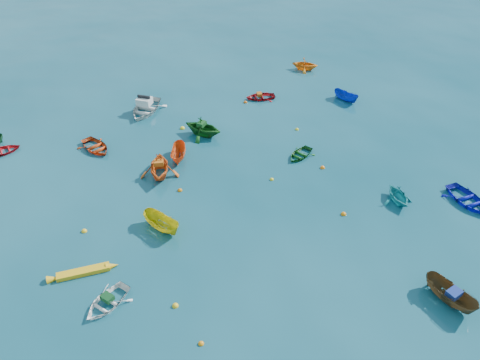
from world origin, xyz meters
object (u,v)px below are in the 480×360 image
object	(u,v)px
dinghy_white_near	(107,304)
motorboat_white	(146,112)
dinghy_blue_se	(466,202)
kayak_yellow	(84,273)

from	to	relation	value
dinghy_white_near	motorboat_white	bearing A→B (deg)	127.10
dinghy_blue_se	dinghy_white_near	bearing A→B (deg)	179.37
dinghy_white_near	dinghy_blue_se	world-z (taller)	dinghy_blue_se
dinghy_white_near	motorboat_white	distance (m)	20.83
kayak_yellow	dinghy_white_near	bearing A→B (deg)	-156.95
dinghy_blue_se	kayak_yellow	world-z (taller)	dinghy_blue_se
dinghy_white_near	kayak_yellow	xyz separation A→B (m)	(-1.07, 2.59, 0.00)
dinghy_white_near	kayak_yellow	world-z (taller)	dinghy_white_near
motorboat_white	dinghy_blue_se	bearing A→B (deg)	-12.18
dinghy_white_near	kayak_yellow	bearing A→B (deg)	163.97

